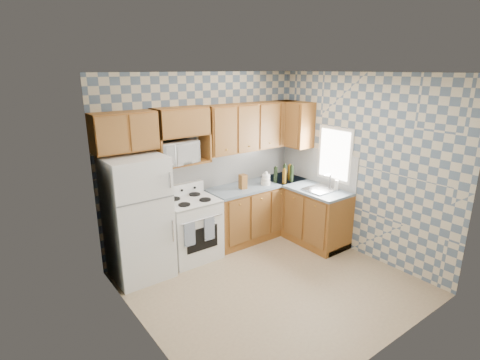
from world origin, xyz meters
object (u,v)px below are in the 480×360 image
object	(u,v)px
refrigerator	(138,218)
stove_body	(191,229)
microwave	(176,153)
electric_kettle	(266,179)

from	to	relation	value
refrigerator	stove_body	size ratio (longest dim) A/B	1.87
stove_body	microwave	distance (m)	1.17
refrigerator	stove_body	bearing A→B (deg)	1.78
refrigerator	electric_kettle	size ratio (longest dim) A/B	10.11
refrigerator	microwave	bearing A→B (deg)	13.29
refrigerator	microwave	world-z (taller)	microwave
electric_kettle	stove_body	bearing A→B (deg)	176.51
electric_kettle	microwave	bearing A→B (deg)	171.52
microwave	electric_kettle	distance (m)	1.63
stove_body	microwave	world-z (taller)	microwave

